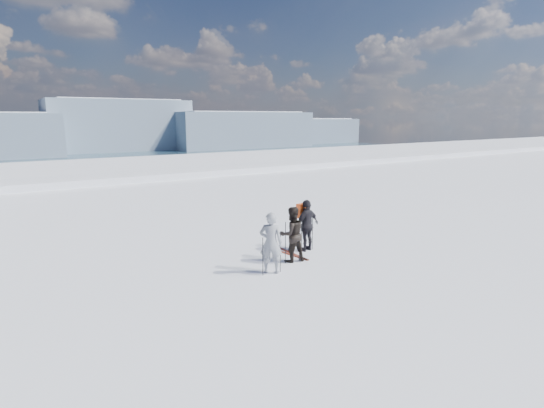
{
  "coord_description": "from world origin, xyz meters",
  "views": [
    {
      "loc": [
        -8.79,
        -8.49,
        4.66
      ],
      "look_at": [
        -1.45,
        3.0,
        1.86
      ],
      "focal_mm": 28.0,
      "sensor_mm": 36.0,
      "label": 1
    }
  ],
  "objects_px": {
    "skier_dark": "(292,234)",
    "skier_pack": "(307,225)",
    "skier_grey": "(271,243)",
    "skis_loose": "(291,254)"
  },
  "relations": [
    {
      "from": "skier_grey",
      "to": "skier_dark",
      "type": "xyz_separation_m",
      "value": [
        1.14,
        0.53,
        -0.03
      ]
    },
    {
      "from": "skier_grey",
      "to": "skier_dark",
      "type": "relative_size",
      "value": 1.03
    },
    {
      "from": "skier_dark",
      "to": "skier_pack",
      "type": "relative_size",
      "value": 0.99
    },
    {
      "from": "skier_grey",
      "to": "skis_loose",
      "type": "bearing_deg",
      "value": -106.82
    },
    {
      "from": "skier_pack",
      "to": "skis_loose",
      "type": "height_order",
      "value": "skier_pack"
    },
    {
      "from": "skier_dark",
      "to": "skier_pack",
      "type": "height_order",
      "value": "skier_pack"
    },
    {
      "from": "skier_grey",
      "to": "skier_dark",
      "type": "distance_m",
      "value": 1.25
    },
    {
      "from": "skier_grey",
      "to": "skier_pack",
      "type": "bearing_deg",
      "value": -115.16
    },
    {
      "from": "skier_dark",
      "to": "skis_loose",
      "type": "bearing_deg",
      "value": -116.94
    },
    {
      "from": "skier_dark",
      "to": "skis_loose",
      "type": "relative_size",
      "value": 1.08
    }
  ]
}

